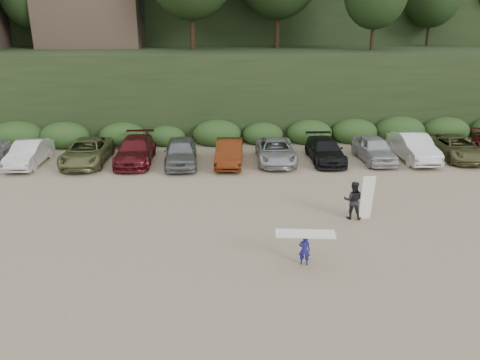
{
  "coord_description": "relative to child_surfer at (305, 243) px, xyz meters",
  "views": [
    {
      "loc": [
        -2.51,
        -17.25,
        8.42
      ],
      "look_at": [
        -1.21,
        3.0,
        1.3
      ],
      "focal_mm": 35.0,
      "sensor_mm": 36.0,
      "label": 1
    }
  ],
  "objects": [
    {
      "name": "parked_cars",
      "position": [
        1.82,
        12.57,
        -0.11
      ],
      "size": [
        39.68,
        5.81,
        1.63
      ],
      "color": "#B7B7BC",
      "rests_on": "ground"
    },
    {
      "name": "adult_surfer",
      "position": [
        2.94,
        3.87,
        0.02
      ],
      "size": [
        1.32,
        0.84,
        2.02
      ],
      "color": "black",
      "rests_on": "ground"
    },
    {
      "name": "ground",
      "position": [
        -0.73,
        2.58,
        -0.85
      ],
      "size": [
        120.0,
        120.0,
        0.0
      ],
      "primitive_type": "plane",
      "color": "tan",
      "rests_on": "ground"
    },
    {
      "name": "child_surfer",
      "position": [
        0.0,
        0.0,
        0.0
      ],
      "size": [
        2.14,
        0.82,
        1.25
      ],
      "color": "navy",
      "rests_on": "ground"
    }
  ]
}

